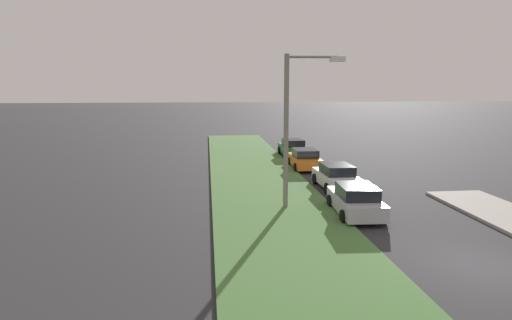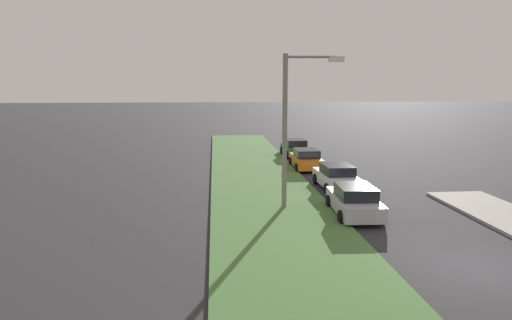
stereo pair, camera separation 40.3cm
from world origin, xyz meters
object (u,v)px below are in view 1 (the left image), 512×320
at_px(parked_car_green, 293,148).
at_px(parked_car_silver, 356,200).
at_px(parked_car_orange, 305,159).
at_px(parked_car_white, 336,177).
at_px(streetlight, 294,120).

bearing_deg(parked_car_green, parked_car_silver, 177.16).
bearing_deg(parked_car_orange, parked_car_silver, 179.92).
relative_size(parked_car_silver, parked_car_orange, 1.02).
bearing_deg(parked_car_silver, parked_car_green, 1.77).
bearing_deg(parked_car_white, parked_car_green, -0.10).
height_order(parked_car_white, parked_car_orange, same).
distance_m(parked_car_silver, parked_car_white, 5.52).
xyz_separation_m(parked_car_orange, parked_car_green, (6.00, -0.27, 0.00)).
relative_size(parked_car_white, parked_car_orange, 1.00).
relative_size(parked_car_orange, parked_car_green, 1.00).
xyz_separation_m(parked_car_silver, parked_car_white, (5.48, -0.65, 0.00)).
bearing_deg(parked_car_white, parked_car_orange, 3.11).
bearing_deg(parked_car_silver, parked_car_white, -3.58).
bearing_deg(streetlight, parked_car_orange, -15.53).
xyz_separation_m(parked_car_white, streetlight, (-4.03, 3.38, 3.67)).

